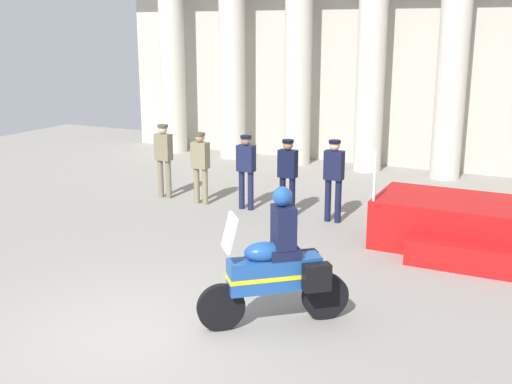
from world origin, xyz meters
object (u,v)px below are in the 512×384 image
Objects in this scene: officer_in_row_4 at (334,174)px; officer_in_row_0 at (164,155)px; officer_in_row_1 at (200,162)px; motorcycle_with_rider at (280,268)px; officer_in_row_3 at (288,172)px; reviewing_stand at (476,228)px; officer_in_row_2 at (246,166)px.

officer_in_row_0 is at bearing -0.32° from officer_in_row_4.
motorcycle_with_rider is (4.07, -4.71, -0.17)m from officer_in_row_1.
officer_in_row_3 reaches higher than officer_in_row_1.
officer_in_row_1 is 0.96× the size of officer_in_row_4.
officer_in_row_0 is 0.91× the size of motorcycle_with_rider.
officer_in_row_0 reaches higher than officer_in_row_1.
motorcycle_with_rider reaches higher than officer_in_row_3.
officer_in_row_3 is (2.15, -0.05, 0.01)m from officer_in_row_1.
officer_in_row_4 is (3.14, 0.02, 0.04)m from officer_in_row_1.
officer_in_row_0 is 1.05m from officer_in_row_1.
officer_in_row_4 is at bearing -119.70° from motorcycle_with_rider.
officer_in_row_3 is 0.99m from officer_in_row_4.
reviewing_stand is 7.12m from officer_in_row_0.
officer_in_row_0 is at bearing -1.94° from officer_in_row_3.
motorcycle_with_rider is at bearing 113.11° from officer_in_row_3.
motorcycle_with_rider is (5.11, -4.81, -0.23)m from officer_in_row_0.
officer_in_row_0 is 1.05× the size of officer_in_row_2.
officer_in_row_1 is at bearing 1.12° from officer_in_row_4.
officer_in_row_0 is 3.20m from officer_in_row_3.
officer_in_row_0 is at bearing -0.24° from officer_in_row_2.
officer_in_row_2 is 0.86× the size of motorcycle_with_rider.
officer_in_row_1 is at bearing -0.63° from officer_in_row_3.
officer_in_row_0 is at bearing 174.81° from reviewing_stand.
officer_in_row_3 is at bearing 174.51° from officer_in_row_2.
officer_in_row_1 is 3.14m from officer_in_row_4.
officer_in_row_0 is 7.02m from motorcycle_with_rider.
reviewing_stand reaches higher than officer_in_row_1.
officer_in_row_2 is 1.00× the size of officer_in_row_3.
officer_in_row_4 reaches higher than officer_in_row_2.
officer_in_row_2 is (1.12, 0.06, 0.01)m from officer_in_row_1.
officer_in_row_0 reaches higher than officer_in_row_4.
officer_in_row_0 is 2.17m from officer_in_row_2.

